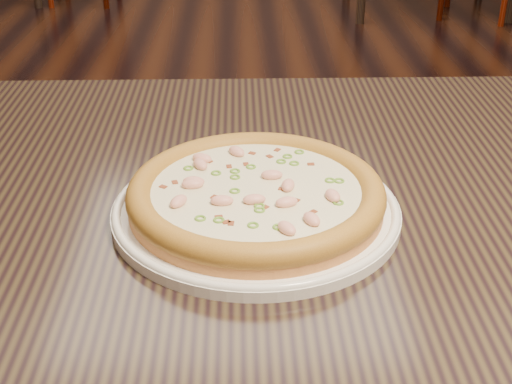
{
  "coord_description": "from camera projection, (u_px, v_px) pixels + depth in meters",
  "views": [
    {
      "loc": [
        0.06,
        -1.27,
        1.15
      ],
      "look_at": [
        0.08,
        -0.6,
        0.78
      ],
      "focal_mm": 50.0,
      "sensor_mm": 36.0,
      "label": 1
    }
  ],
  "objects": [
    {
      "name": "hero_table",
      "position": [
        352.0,
        263.0,
        0.88
      ],
      "size": [
        1.2,
        0.8,
        0.75
      ],
      "color": "black",
      "rests_on": "ground"
    },
    {
      "name": "pizza",
      "position": [
        256.0,
        194.0,
        0.77
      ],
      "size": [
        0.28,
        0.28,
        0.03
      ],
      "color": "tan",
      "rests_on": "plate"
    },
    {
      "name": "ground",
      "position": [
        215.0,
        363.0,
        1.67
      ],
      "size": [
        9.0,
        9.0,
        0.0
      ],
      "primitive_type": "plane",
      "color": "black"
    },
    {
      "name": "plate",
      "position": [
        256.0,
        209.0,
        0.78
      ],
      "size": [
        0.32,
        0.32,
        0.02
      ],
      "color": "white",
      "rests_on": "hero_table"
    }
  ]
}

